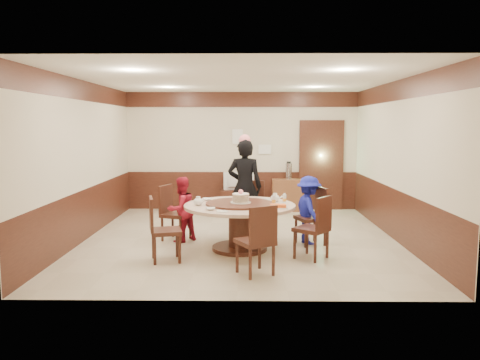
{
  "coord_description": "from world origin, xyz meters",
  "views": [
    {
      "loc": [
        0.11,
        -8.21,
        2.03
      ],
      "look_at": [
        0.0,
        -0.36,
        1.1
      ],
      "focal_mm": 35.0,
      "sensor_mm": 36.0,
      "label": 1
    }
  ],
  "objects_px": {
    "banquet_table": "(240,218)",
    "person_standing": "(245,187)",
    "birthday_cake": "(241,198)",
    "person_blue": "(309,210)",
    "shrimp_platter": "(278,207)",
    "side_cabinet": "(289,195)",
    "thermos": "(289,171)",
    "television": "(239,181)",
    "tv_stand": "(239,200)",
    "person_red": "(181,209)"
  },
  "relations": [
    {
      "from": "shrimp_platter",
      "to": "thermos",
      "type": "height_order",
      "value": "thermos"
    },
    {
      "from": "side_cabinet",
      "to": "thermos",
      "type": "xyz_separation_m",
      "value": [
        -0.01,
        0.0,
        0.56
      ]
    },
    {
      "from": "person_red",
      "to": "thermos",
      "type": "height_order",
      "value": "person_red"
    },
    {
      "from": "side_cabinet",
      "to": "shrimp_platter",
      "type": "bearing_deg",
      "value": -97.69
    },
    {
      "from": "person_blue",
      "to": "shrimp_platter",
      "type": "xyz_separation_m",
      "value": [
        -0.58,
        -0.77,
        0.2
      ]
    },
    {
      "from": "shrimp_platter",
      "to": "side_cabinet",
      "type": "bearing_deg",
      "value": 82.31
    },
    {
      "from": "birthday_cake",
      "to": "person_red",
      "type": "bearing_deg",
      "value": 151.99
    },
    {
      "from": "side_cabinet",
      "to": "person_standing",
      "type": "bearing_deg",
      "value": -114.07
    },
    {
      "from": "banquet_table",
      "to": "shrimp_platter",
      "type": "distance_m",
      "value": 0.74
    },
    {
      "from": "birthday_cake",
      "to": "thermos",
      "type": "xyz_separation_m",
      "value": [
        1.09,
        3.55,
        0.08
      ]
    },
    {
      "from": "banquet_table",
      "to": "birthday_cake",
      "type": "height_order",
      "value": "birthday_cake"
    },
    {
      "from": "banquet_table",
      "to": "person_red",
      "type": "height_order",
      "value": "person_red"
    },
    {
      "from": "person_standing",
      "to": "person_red",
      "type": "distance_m",
      "value": 1.32
    },
    {
      "from": "television",
      "to": "side_cabinet",
      "type": "xyz_separation_m",
      "value": [
        1.18,
        0.03,
        -0.33
      ]
    },
    {
      "from": "banquet_table",
      "to": "side_cabinet",
      "type": "xyz_separation_m",
      "value": [
        1.12,
        3.54,
        -0.16
      ]
    },
    {
      "from": "banquet_table",
      "to": "birthday_cake",
      "type": "bearing_deg",
      "value": -40.11
    },
    {
      "from": "person_standing",
      "to": "tv_stand",
      "type": "distance_m",
      "value": 2.4
    },
    {
      "from": "person_blue",
      "to": "birthday_cake",
      "type": "relative_size",
      "value": 3.5
    },
    {
      "from": "tv_stand",
      "to": "birthday_cake",
      "type": "bearing_deg",
      "value": -88.72
    },
    {
      "from": "shrimp_platter",
      "to": "tv_stand",
      "type": "xyz_separation_m",
      "value": [
        -0.66,
        3.86,
        -0.53
      ]
    },
    {
      "from": "person_standing",
      "to": "tv_stand",
      "type": "bearing_deg",
      "value": -78.2
    },
    {
      "from": "person_standing",
      "to": "thermos",
      "type": "xyz_separation_m",
      "value": [
        1.03,
        2.34,
        0.06
      ]
    },
    {
      "from": "person_red",
      "to": "tv_stand",
      "type": "distance_m",
      "value": 3.14
    },
    {
      "from": "shrimp_platter",
      "to": "tv_stand",
      "type": "distance_m",
      "value": 3.95
    },
    {
      "from": "birthday_cake",
      "to": "shrimp_platter",
      "type": "xyz_separation_m",
      "value": [
        0.58,
        -0.34,
        -0.08
      ]
    },
    {
      "from": "thermos",
      "to": "television",
      "type": "bearing_deg",
      "value": -178.53
    },
    {
      "from": "person_standing",
      "to": "person_blue",
      "type": "bearing_deg",
      "value": 152.93
    },
    {
      "from": "banquet_table",
      "to": "person_standing",
      "type": "bearing_deg",
      "value": 86.3
    },
    {
      "from": "television",
      "to": "thermos",
      "type": "bearing_deg",
      "value": 174.06
    },
    {
      "from": "tv_stand",
      "to": "thermos",
      "type": "height_order",
      "value": "thermos"
    },
    {
      "from": "person_standing",
      "to": "person_red",
      "type": "height_order",
      "value": "person_standing"
    },
    {
      "from": "banquet_table",
      "to": "shrimp_platter",
      "type": "relative_size",
      "value": 5.99
    },
    {
      "from": "birthday_cake",
      "to": "person_standing",
      "type": "bearing_deg",
      "value": 87.14
    },
    {
      "from": "side_cabinet",
      "to": "thermos",
      "type": "height_order",
      "value": "thermos"
    },
    {
      "from": "tv_stand",
      "to": "television",
      "type": "relative_size",
      "value": 1.17
    },
    {
      "from": "person_red",
      "to": "shrimp_platter",
      "type": "relative_size",
      "value": 3.78
    },
    {
      "from": "shrimp_platter",
      "to": "television",
      "type": "relative_size",
      "value": 0.41
    },
    {
      "from": "person_blue",
      "to": "birthday_cake",
      "type": "distance_m",
      "value": 1.27
    },
    {
      "from": "birthday_cake",
      "to": "tv_stand",
      "type": "relative_size",
      "value": 0.39
    },
    {
      "from": "birthday_cake",
      "to": "thermos",
      "type": "distance_m",
      "value": 3.72
    },
    {
      "from": "shrimp_platter",
      "to": "side_cabinet",
      "type": "xyz_separation_m",
      "value": [
        0.53,
        3.89,
        -0.4
      ]
    },
    {
      "from": "person_standing",
      "to": "side_cabinet",
      "type": "distance_m",
      "value": 2.61
    },
    {
      "from": "banquet_table",
      "to": "birthday_cake",
      "type": "distance_m",
      "value": 0.32
    },
    {
      "from": "person_red",
      "to": "person_blue",
      "type": "relative_size",
      "value": 0.97
    },
    {
      "from": "person_blue",
      "to": "thermos",
      "type": "bearing_deg",
      "value": -14.55
    },
    {
      "from": "person_blue",
      "to": "tv_stand",
      "type": "bearing_deg",
      "value": 6.04
    },
    {
      "from": "person_standing",
      "to": "shrimp_platter",
      "type": "height_order",
      "value": "person_standing"
    },
    {
      "from": "thermos",
      "to": "shrimp_platter",
      "type": "bearing_deg",
      "value": -97.48
    },
    {
      "from": "person_blue",
      "to": "tv_stand",
      "type": "height_order",
      "value": "person_blue"
    },
    {
      "from": "person_blue",
      "to": "person_standing",
      "type": "bearing_deg",
      "value": 38.82
    }
  ]
}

